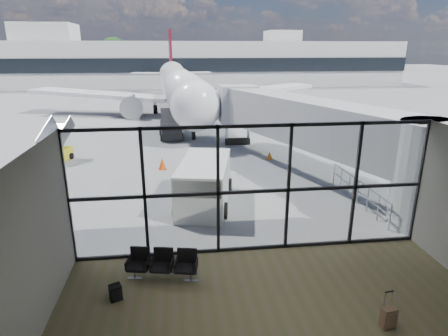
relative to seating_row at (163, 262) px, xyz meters
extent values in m
plane|color=slate|center=(3.06, 41.32, -0.53)|extent=(220.00, 220.00, 0.00)
cube|color=brown|center=(3.06, -2.68, -0.52)|extent=(12.00, 8.00, 0.01)
cube|color=silver|center=(3.06, -2.68, 3.97)|extent=(12.00, 8.00, 0.02)
cube|color=#B8B8B3|center=(-2.94, -2.68, 1.72)|extent=(0.02, 8.00, 4.50)
cube|color=white|center=(3.06, 1.32, 1.72)|extent=(12.00, 0.04, 4.50)
cube|color=black|center=(3.06, 1.32, -0.47)|extent=(12.00, 0.12, 0.10)
cube|color=black|center=(3.06, 1.32, 1.67)|extent=(12.00, 0.12, 0.10)
cube|color=black|center=(3.06, 1.32, 3.91)|extent=(12.00, 0.12, 0.10)
cube|color=black|center=(-2.94, 1.32, 1.72)|extent=(0.10, 0.12, 4.50)
cube|color=black|center=(-0.54, 1.32, 1.72)|extent=(0.10, 0.12, 4.50)
cube|color=black|center=(1.86, 1.32, 1.72)|extent=(0.10, 0.12, 4.50)
cube|color=black|center=(4.26, 1.32, 1.72)|extent=(0.10, 0.12, 4.50)
cube|color=black|center=(6.66, 1.32, 1.72)|extent=(0.10, 0.12, 4.50)
cube|color=black|center=(9.06, 1.32, 1.72)|extent=(0.10, 0.12, 4.50)
cylinder|color=#949699|center=(10.26, 2.32, 1.57)|extent=(2.80, 2.80, 4.20)
cube|color=#949699|center=(7.61, 9.32, 2.47)|extent=(7.45, 14.81, 2.40)
cube|color=#949699|center=(4.96, 16.32, 2.47)|extent=(2.60, 2.20, 2.60)
cylinder|color=gray|center=(4.16, 16.32, 0.37)|extent=(0.20, 0.20, 1.80)
cylinder|color=gray|center=(5.76, 16.32, 0.37)|extent=(0.20, 0.20, 1.80)
cylinder|color=black|center=(4.96, 16.32, -0.28)|extent=(1.80, 0.56, 0.56)
cylinder|color=gray|center=(8.66, 2.12, 0.02)|extent=(0.06, 0.06, 1.10)
cylinder|color=gray|center=(8.66, 3.02, 0.02)|extent=(0.06, 0.06, 1.10)
cylinder|color=gray|center=(8.66, 3.92, 0.02)|extent=(0.06, 0.06, 1.10)
cylinder|color=gray|center=(8.66, 4.82, 0.02)|extent=(0.06, 0.06, 1.10)
cylinder|color=gray|center=(8.66, 5.72, 0.02)|extent=(0.06, 0.06, 1.10)
cylinder|color=gray|center=(8.66, 6.62, 0.02)|extent=(0.06, 0.06, 1.10)
cylinder|color=gray|center=(8.66, 7.52, 0.02)|extent=(0.06, 0.06, 1.10)
cylinder|color=gray|center=(8.66, 4.82, 0.55)|extent=(0.06, 5.40, 0.06)
cylinder|color=gray|center=(8.66, 4.82, 0.07)|extent=(0.06, 5.40, 0.06)
cube|color=beige|center=(3.06, 63.32, 3.47)|extent=(80.00, 12.00, 8.00)
cube|color=black|center=(3.06, 57.22, 3.47)|extent=(80.00, 0.20, 2.40)
cube|color=beige|center=(-21.94, 63.32, 8.97)|extent=(10.00, 8.00, 3.00)
cube|color=beige|center=(21.06, 63.32, 8.47)|extent=(6.00, 6.00, 2.00)
cylinder|color=#382619|center=(-29.94, 73.32, 1.18)|extent=(0.50, 0.50, 3.42)
sphere|color=black|center=(-29.94, 73.32, 5.36)|extent=(6.27, 6.27, 6.27)
cylinder|color=#382619|center=(-23.94, 73.32, 0.82)|extent=(0.50, 0.50, 2.70)
sphere|color=black|center=(-23.94, 73.32, 4.12)|extent=(4.95, 4.95, 4.95)
cylinder|color=#382619|center=(-17.94, 73.32, 1.00)|extent=(0.50, 0.50, 3.06)
sphere|color=black|center=(-17.94, 73.32, 4.74)|extent=(5.61, 5.61, 5.61)
cylinder|color=#382619|center=(-11.94, 73.32, 1.18)|extent=(0.50, 0.50, 3.42)
sphere|color=black|center=(-11.94, 73.32, 5.36)|extent=(6.27, 6.27, 6.27)
cube|color=gray|center=(-0.02, -0.12, -0.28)|extent=(2.13, 0.49, 0.04)
cube|color=black|center=(-0.74, 0.02, -0.10)|extent=(0.71, 0.67, 0.08)
cube|color=black|center=(-0.69, 0.29, 0.16)|extent=(0.61, 0.18, 0.54)
cube|color=black|center=(-0.02, -0.12, -0.10)|extent=(0.71, 0.67, 0.08)
cube|color=black|center=(0.03, 0.15, 0.16)|extent=(0.61, 0.18, 0.54)
cube|color=black|center=(0.70, -0.26, -0.10)|extent=(0.71, 0.67, 0.08)
cube|color=black|center=(0.75, 0.01, 0.16)|extent=(0.61, 0.18, 0.54)
cylinder|color=gray|center=(-0.89, 0.05, -0.41)|extent=(0.06, 0.06, 0.25)
cylinder|color=gray|center=(0.84, -0.28, -0.41)|extent=(0.06, 0.06, 0.25)
cube|color=black|center=(-1.30, -0.94, -0.30)|extent=(0.39, 0.33, 0.45)
cube|color=black|center=(-1.25, -1.06, -0.30)|extent=(0.27, 0.17, 0.31)
cylinder|color=black|center=(-1.34, -0.85, -0.07)|extent=(0.32, 0.20, 0.08)
cube|color=brown|center=(5.72, -2.92, -0.23)|extent=(0.39, 0.27, 0.55)
cube|color=brown|center=(5.74, -3.04, -0.23)|extent=(0.31, 0.08, 0.41)
cylinder|color=gray|center=(5.61, -2.83, 0.24)|extent=(0.02, 0.02, 0.46)
cylinder|color=gray|center=(5.81, -2.81, 0.24)|extent=(0.02, 0.02, 0.46)
cube|color=black|center=(5.71, -2.82, 0.46)|extent=(0.25, 0.06, 0.02)
cylinder|color=black|center=(5.61, -2.83, -0.50)|extent=(0.04, 0.06, 0.06)
cylinder|color=black|center=(5.81, -2.81, -0.50)|extent=(0.04, 0.06, 0.06)
cylinder|color=silver|center=(1.03, 30.95, 2.41)|extent=(5.42, 29.52, 3.62)
sphere|color=silver|center=(1.93, 16.31, 2.41)|extent=(3.62, 3.62, 3.62)
cone|color=silver|center=(-0.03, 48.04, 2.70)|extent=(3.97, 6.08, 3.62)
cube|color=black|center=(1.89, 16.89, 2.89)|extent=(2.22, 1.30, 0.49)
cube|color=silver|center=(-7.33, 31.42, 1.57)|extent=(15.04, 6.89, 1.16)
cylinder|color=black|center=(-3.99, 29.66, 0.60)|extent=(2.26, 3.45, 2.05)
cube|color=silver|center=(-3.12, 47.36, 2.80)|extent=(5.58, 2.53, 0.18)
cube|color=silver|center=(9.26, 32.44, 1.57)|extent=(14.87, 8.48, 1.16)
cylinder|color=black|center=(6.16, 30.29, 0.60)|extent=(2.26, 3.45, 2.05)
cube|color=silver|center=(3.12, 47.75, 2.80)|extent=(5.66, 3.14, 0.18)
cube|color=maroon|center=(-0.03, 48.04, 5.93)|extent=(0.52, 3.73, 5.87)
cylinder|color=gray|center=(1.81, 18.26, 0.16)|extent=(0.20, 0.20, 1.37)
cylinder|color=black|center=(1.81, 18.26, -0.19)|extent=(0.29, 0.70, 0.68)
cylinder|color=black|center=(-1.74, 31.27, -0.09)|extent=(0.50, 0.96, 0.94)
cylinder|color=black|center=(3.73, 31.61, -0.09)|extent=(0.50, 0.96, 0.94)
cube|color=silver|center=(1.72, 5.66, 0.48)|extent=(2.91, 4.96, 2.02)
cube|color=black|center=(1.38, 3.98, 1.04)|extent=(2.12, 1.57, 0.71)
cylinder|color=black|center=(0.43, 4.37, -0.18)|extent=(0.39, 0.74, 0.71)
cylinder|color=black|center=(2.41, 3.97, -0.18)|extent=(0.39, 0.74, 0.71)
cylinder|color=black|center=(1.03, 7.35, -0.18)|extent=(0.39, 0.74, 0.71)
cylinder|color=black|center=(3.01, 6.95, -0.18)|extent=(0.39, 0.74, 0.71)
cube|color=black|center=(0.06, 19.29, 0.07)|extent=(1.77, 3.38, 1.09)
cube|color=black|center=(-0.04, 20.60, 0.89)|extent=(1.51, 2.81, 1.13)
cylinder|color=black|center=(-0.63, 18.14, -0.26)|extent=(0.26, 0.56, 0.55)
cylinder|color=black|center=(0.90, 18.25, -0.26)|extent=(0.26, 0.56, 0.55)
cylinder|color=black|center=(-0.78, 20.32, -0.26)|extent=(0.26, 0.56, 0.55)
cylinder|color=black|center=(0.74, 20.43, -0.26)|extent=(0.26, 0.56, 0.55)
cube|color=gold|center=(-7.22, 13.30, -0.12)|extent=(2.11, 2.85, 0.73)
cube|color=gray|center=(-7.02, 14.00, 0.92)|extent=(1.80, 2.34, 1.35)
cylinder|color=black|center=(-8.18, 12.63, -0.33)|extent=(0.29, 0.44, 0.40)
cylinder|color=black|center=(-6.78, 12.22, -0.33)|extent=(0.29, 0.44, 0.40)
cylinder|color=black|center=(-7.66, 14.38, -0.33)|extent=(0.29, 0.44, 0.40)
cylinder|color=black|center=(-6.27, 13.97, -0.33)|extent=(0.29, 0.44, 0.40)
cube|color=#E6470C|center=(-0.37, 11.09, -0.51)|extent=(0.48, 0.48, 0.03)
cone|color=#E6470C|center=(-0.37, 11.09, -0.19)|extent=(0.46, 0.46, 0.68)
cube|color=orange|center=(6.40, 12.34, -0.52)|extent=(0.38, 0.38, 0.03)
cone|color=orange|center=(6.40, 12.34, -0.26)|extent=(0.36, 0.36, 0.54)
camera|label=1|loc=(0.61, -10.19, 6.26)|focal=30.00mm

